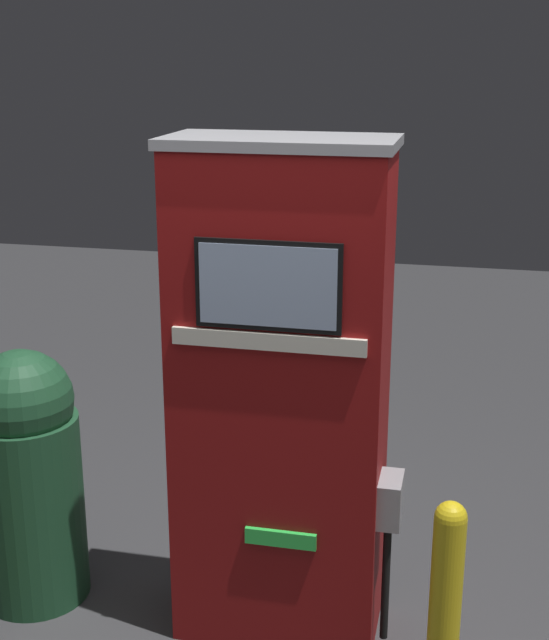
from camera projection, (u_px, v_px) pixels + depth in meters
gas_pump at (281, 400)px, 3.54m from camera, size 0.93×0.45×2.07m
safety_bollard at (445, 604)px, 3.21m from camera, size 0.12×0.12×0.86m
trash_bin at (28, 474)px, 3.89m from camera, size 0.47×0.47×1.16m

